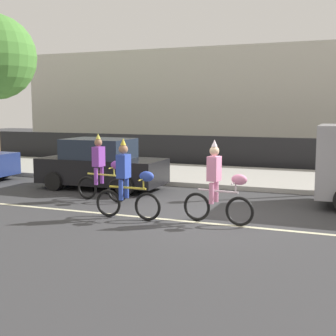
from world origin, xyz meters
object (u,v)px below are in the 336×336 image
object	(u,v)px
parade_cyclist_cobalt	(128,184)
parade_cyclist_pink	(219,187)
parked_car_black	(101,165)
parade_cyclist_purple	(102,171)

from	to	relation	value
parade_cyclist_cobalt	parade_cyclist_pink	size ratio (longest dim) A/B	1.00
parked_car_black	parade_cyclist_purple	bearing A→B (deg)	-59.36
parade_cyclist_purple	parade_cyclist_cobalt	size ratio (longest dim) A/B	1.00
parade_cyclist_pink	parked_car_black	bearing A→B (deg)	147.21
parade_cyclist_purple	parked_car_black	world-z (taller)	parade_cyclist_purple
parade_cyclist_cobalt	parade_cyclist_pink	bearing A→B (deg)	9.25
parade_cyclist_purple	parade_cyclist_cobalt	bearing A→B (deg)	-45.58
parade_cyclist_cobalt	parked_car_black	bearing A→B (deg)	128.08
parade_cyclist_purple	parade_cyclist_pink	xyz separation A→B (m)	(3.79, -1.36, 0.00)
parade_cyclist_cobalt	parked_car_black	world-z (taller)	parade_cyclist_cobalt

